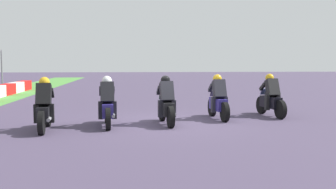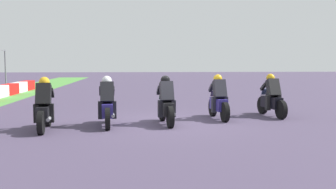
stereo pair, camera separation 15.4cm
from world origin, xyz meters
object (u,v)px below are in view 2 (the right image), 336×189
at_px(rider_lane_a, 272,99).
at_px(rider_lane_d, 107,105).
at_px(rider_lane_b, 219,101).
at_px(rider_lane_c, 166,104).
at_px(rider_lane_e, 44,108).

relative_size(rider_lane_a, rider_lane_d, 1.00).
xyz_separation_m(rider_lane_b, rider_lane_d, (-1.18, 3.65, 0.00)).
bearing_deg(rider_lane_c, rider_lane_d, 90.75).
xyz_separation_m(rider_lane_c, rider_lane_e, (-0.79, 3.50, 0.00)).
bearing_deg(rider_lane_a, rider_lane_e, 99.09).
height_order(rider_lane_c, rider_lane_d, same).
relative_size(rider_lane_b, rider_lane_c, 1.00).
bearing_deg(rider_lane_e, rider_lane_d, -76.47).
xyz_separation_m(rider_lane_a, rider_lane_c, (-1.44, 3.86, 0.00)).
bearing_deg(rider_lane_e, rider_lane_c, -82.50).
distance_m(rider_lane_a, rider_lane_c, 4.12).
bearing_deg(rider_lane_d, rider_lane_c, -88.30).
bearing_deg(rider_lane_b, rider_lane_c, 112.53).
distance_m(rider_lane_a, rider_lane_b, 2.05).
xyz_separation_m(rider_lane_a, rider_lane_b, (-0.46, 2.00, 0.00)).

